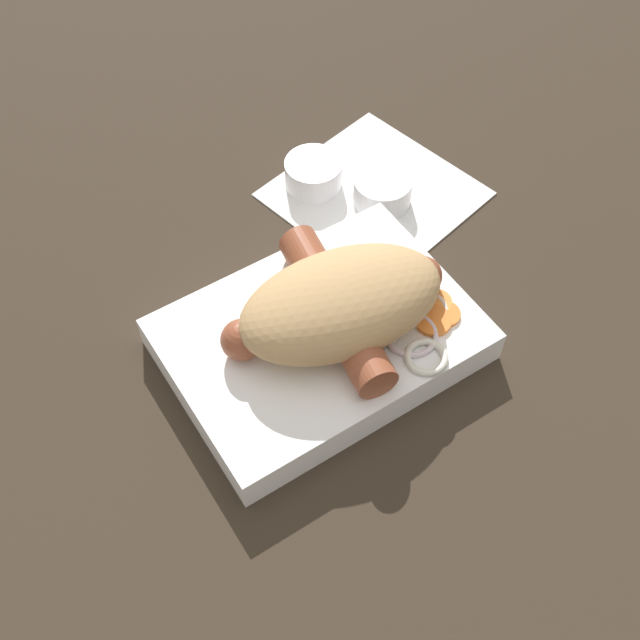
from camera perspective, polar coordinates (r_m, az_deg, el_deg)
The scene contains 8 objects.
ground_plane at distance 0.61m, azimuth 0.00°, elevation -2.16°, with size 3.00×3.00×0.00m, color #33281E.
food_tray at distance 0.60m, azimuth 0.00°, elevation -1.38°, with size 0.22×0.16×0.03m.
bread_roll at distance 0.57m, azimuth 1.52°, elevation 1.22°, with size 0.16×0.11×0.06m.
sausage at distance 0.58m, azimuth 1.04°, elevation 0.93°, with size 0.17×0.15×0.03m.
pickled_veggies at distance 0.59m, azimuth 7.40°, elevation -0.61°, with size 0.07×0.07×0.01m.
napkin at distance 0.72m, azimuth 3.88°, elevation 8.96°, with size 0.18×0.18×0.00m.
condiment_cup_near at distance 0.70m, azimuth 4.44°, elevation 9.03°, with size 0.05×0.05×0.03m.
condiment_cup_far at distance 0.72m, azimuth -0.47°, elevation 10.23°, with size 0.05×0.05×0.03m.
Camera 1 is at (-0.18, -0.28, 0.51)m, focal length 45.00 mm.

